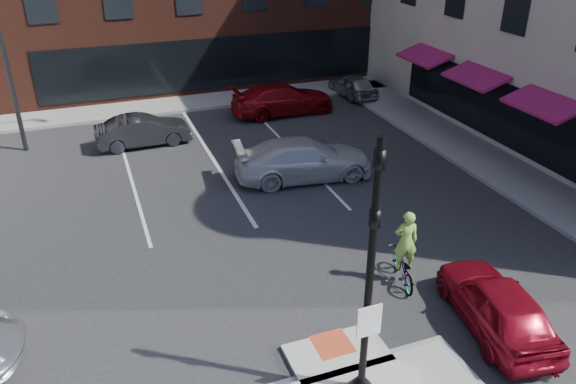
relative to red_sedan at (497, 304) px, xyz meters
name	(u,v)px	position (x,y,z in m)	size (l,w,h in m)	color
sidewalk_e	(485,158)	(6.61, 8.83, -0.63)	(3.00, 24.00, 0.15)	gray
sidewalk_n	(232,97)	(-1.19, 20.83, -0.63)	(26.00, 3.00, 0.15)	gray
signal_pole	(367,308)	(-4.19, -0.78, 1.65)	(0.60, 0.60, 5.98)	black
red_sedan	(497,304)	(0.00, 0.00, 0.00)	(1.67, 4.15, 1.42)	maroon
white_pickup	(304,159)	(-1.23, 9.93, 0.08)	(2.20, 5.42, 1.57)	silver
bg_car_dark	(143,131)	(-6.69, 15.60, -0.03)	(1.44, 4.14, 1.36)	#27272D
bg_car_silver	(353,85)	(5.31, 18.83, -0.07)	(1.50, 3.72, 1.27)	#A5A7AC
bg_car_red	(283,99)	(0.65, 17.46, 0.07)	(2.17, 5.34, 1.55)	#9C0E13
cyclist	(404,259)	(-1.19, 2.51, 0.06)	(1.08, 1.92, 2.28)	#3F3F44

